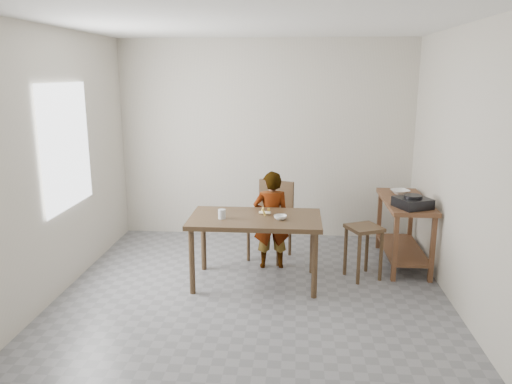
# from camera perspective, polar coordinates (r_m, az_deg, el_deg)

# --- Properties ---
(floor) EXTENTS (4.00, 4.00, 0.04)m
(floor) POSITION_cam_1_polar(r_m,az_deg,el_deg) (5.32, -0.35, -11.77)
(floor) COLOR slate
(floor) RESTS_ON ground
(ceiling) EXTENTS (4.00, 4.00, 0.04)m
(ceiling) POSITION_cam_1_polar(r_m,az_deg,el_deg) (4.84, -0.40, 19.07)
(ceiling) COLOR white
(ceiling) RESTS_ON wall_back
(wall_back) EXTENTS (4.00, 0.04, 2.70)m
(wall_back) POSITION_cam_1_polar(r_m,az_deg,el_deg) (6.89, 1.07, 5.97)
(wall_back) COLOR beige
(wall_back) RESTS_ON ground
(wall_front) EXTENTS (4.00, 0.04, 2.70)m
(wall_front) POSITION_cam_1_polar(r_m,az_deg,el_deg) (2.94, -3.73, -4.29)
(wall_front) COLOR beige
(wall_front) RESTS_ON ground
(wall_left) EXTENTS (0.04, 4.00, 2.70)m
(wall_left) POSITION_cam_1_polar(r_m,az_deg,el_deg) (5.45, -22.07, 3.00)
(wall_left) COLOR beige
(wall_left) RESTS_ON ground
(wall_right) EXTENTS (0.04, 4.00, 2.70)m
(wall_right) POSITION_cam_1_polar(r_m,az_deg,el_deg) (5.14, 22.72, 2.35)
(wall_right) COLOR beige
(wall_right) RESTS_ON ground
(window_pane) EXTENTS (0.02, 1.10, 1.30)m
(window_pane) POSITION_cam_1_polar(r_m,az_deg,el_deg) (5.58, -20.85, 4.89)
(window_pane) COLOR silver
(window_pane) RESTS_ON wall_left
(dining_table) EXTENTS (1.40, 0.80, 0.75)m
(dining_table) POSITION_cam_1_polar(r_m,az_deg,el_deg) (5.44, -0.08, -6.66)
(dining_table) COLOR #44301E
(dining_table) RESTS_ON floor
(prep_counter) EXTENTS (0.50, 1.20, 0.80)m
(prep_counter) POSITION_cam_1_polar(r_m,az_deg,el_deg) (6.22, 16.50, -4.39)
(prep_counter) COLOR brown
(prep_counter) RESTS_ON floor
(child) EXTENTS (0.46, 0.33, 1.16)m
(child) POSITION_cam_1_polar(r_m,az_deg,el_deg) (5.82, 1.76, -3.21)
(child) COLOR white
(child) RESTS_ON floor
(dining_chair) EXTENTS (0.59, 0.59, 0.95)m
(dining_chair) POSITION_cam_1_polar(r_m,az_deg,el_deg) (6.13, 1.56, -3.37)
(dining_chair) COLOR #44301E
(dining_chair) RESTS_ON floor
(stool) EXTENTS (0.45, 0.45, 0.60)m
(stool) POSITION_cam_1_polar(r_m,az_deg,el_deg) (5.72, 12.13, -6.73)
(stool) COLOR #44301E
(stool) RESTS_ON floor
(glass_tumbler) EXTENTS (0.08, 0.08, 0.10)m
(glass_tumbler) POSITION_cam_1_polar(r_m,az_deg,el_deg) (5.27, -3.92, -2.53)
(glass_tumbler) COLOR silver
(glass_tumbler) RESTS_ON dining_table
(small_bowl) EXTENTS (0.17, 0.17, 0.04)m
(small_bowl) POSITION_cam_1_polar(r_m,az_deg,el_deg) (5.24, 2.80, -2.91)
(small_bowl) COLOR silver
(small_bowl) RESTS_ON dining_table
(banana) EXTENTS (0.18, 0.16, 0.05)m
(banana) POSITION_cam_1_polar(r_m,az_deg,el_deg) (5.41, 1.03, -2.33)
(banana) COLOR gold
(banana) RESTS_ON dining_table
(serving_bowl) EXTENTS (0.28, 0.28, 0.05)m
(serving_bowl) POSITION_cam_1_polar(r_m,az_deg,el_deg) (6.36, 16.14, 0.02)
(serving_bowl) COLOR silver
(serving_bowl) RESTS_ON prep_counter
(gas_burner) EXTENTS (0.44, 0.44, 0.11)m
(gas_burner) POSITION_cam_1_polar(r_m,az_deg,el_deg) (5.75, 17.46, -1.18)
(gas_burner) COLOR black
(gas_burner) RESTS_ON prep_counter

